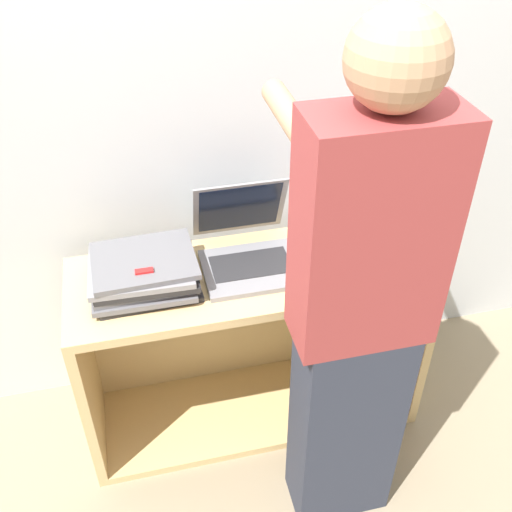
{
  "coord_description": "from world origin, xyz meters",
  "views": [
    {
      "loc": [
        -0.37,
        -1.4,
        2.13
      ],
      "look_at": [
        0.0,
        0.16,
        0.89
      ],
      "focal_mm": 42.0,
      "sensor_mm": 36.0,
      "label": 1
    }
  ],
  "objects_px": {
    "laptop_stack_left": "(144,273)",
    "person": "(359,318)",
    "laptop_stack_right": "(351,245)",
    "laptop_open": "(247,248)"
  },
  "relations": [
    {
      "from": "laptop_stack_left",
      "to": "person",
      "type": "bearing_deg",
      "value": -37.83
    },
    {
      "from": "laptop_stack_left",
      "to": "laptop_stack_right",
      "type": "bearing_deg",
      "value": -0.01
    },
    {
      "from": "laptop_open",
      "to": "laptop_stack_right",
      "type": "relative_size",
      "value": 1.06
    },
    {
      "from": "laptop_stack_right",
      "to": "person",
      "type": "xyz_separation_m",
      "value": [
        -0.16,
        -0.46,
        0.1
      ]
    },
    {
      "from": "laptop_stack_left",
      "to": "laptop_open",
      "type": "bearing_deg",
      "value": 9.55
    },
    {
      "from": "laptop_stack_left",
      "to": "laptop_stack_right",
      "type": "height_order",
      "value": "laptop_stack_left"
    },
    {
      "from": "laptop_open",
      "to": "person",
      "type": "xyz_separation_m",
      "value": [
        0.22,
        -0.53,
        0.09
      ]
    },
    {
      "from": "laptop_stack_right",
      "to": "laptop_stack_left",
      "type": "bearing_deg",
      "value": 179.99
    },
    {
      "from": "person",
      "to": "laptop_open",
      "type": "bearing_deg",
      "value": 112.39
    },
    {
      "from": "laptop_stack_left",
      "to": "person",
      "type": "relative_size",
      "value": 0.21
    }
  ]
}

